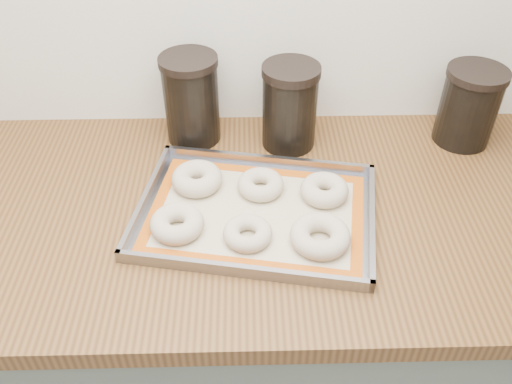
{
  "coord_description": "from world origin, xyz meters",
  "views": [
    {
      "loc": [
        -0.19,
        0.86,
        1.64
      ],
      "look_at": [
        -0.17,
        1.64,
        0.96
      ],
      "focal_mm": 38.0,
      "sensor_mm": 36.0,
      "label": 1
    }
  ],
  "objects_px": {
    "baking_tray": "(256,212)",
    "canister_right": "(469,106)",
    "bagel_front_right": "(320,236)",
    "bagel_back_right": "(324,190)",
    "canister_left": "(191,99)",
    "bagel_front_left": "(177,223)",
    "bagel_front_mid": "(248,233)",
    "bagel_back_left": "(197,179)",
    "canister_mid": "(290,106)",
    "bagel_back_mid": "(261,184)"
  },
  "relations": [
    {
      "from": "bagel_back_left",
      "to": "bagel_back_right",
      "type": "height_order",
      "value": "bagel_back_left"
    },
    {
      "from": "bagel_front_right",
      "to": "canister_left",
      "type": "bearing_deg",
      "value": 125.57
    },
    {
      "from": "baking_tray",
      "to": "bagel_back_left",
      "type": "xyz_separation_m",
      "value": [
        -0.12,
        0.09,
        0.02
      ]
    },
    {
      "from": "bagel_front_left",
      "to": "bagel_back_mid",
      "type": "relative_size",
      "value": 1.08
    },
    {
      "from": "canister_right",
      "to": "bagel_back_right",
      "type": "bearing_deg",
      "value": -149.41
    },
    {
      "from": "bagel_back_right",
      "to": "canister_left",
      "type": "distance_m",
      "value": 0.37
    },
    {
      "from": "baking_tray",
      "to": "bagel_front_mid",
      "type": "xyz_separation_m",
      "value": [
        -0.02,
        -0.07,
        0.01
      ]
    },
    {
      "from": "canister_mid",
      "to": "bagel_back_right",
      "type": "bearing_deg",
      "value": -73.32
    },
    {
      "from": "bagel_back_left",
      "to": "bagel_back_right",
      "type": "xyz_separation_m",
      "value": [
        0.26,
        -0.04,
        -0.0
      ]
    },
    {
      "from": "bagel_front_right",
      "to": "canister_right",
      "type": "height_order",
      "value": "canister_right"
    },
    {
      "from": "bagel_front_right",
      "to": "bagel_back_left",
      "type": "relative_size",
      "value": 1.07
    },
    {
      "from": "bagel_back_mid",
      "to": "canister_mid",
      "type": "height_order",
      "value": "canister_mid"
    },
    {
      "from": "bagel_front_right",
      "to": "canister_left",
      "type": "relative_size",
      "value": 0.55
    },
    {
      "from": "canister_left",
      "to": "canister_mid",
      "type": "bearing_deg",
      "value": -7.17
    },
    {
      "from": "canister_mid",
      "to": "bagel_front_right",
      "type": "bearing_deg",
      "value": -83.76
    },
    {
      "from": "bagel_front_left",
      "to": "canister_right",
      "type": "bearing_deg",
      "value": 24.86
    },
    {
      "from": "bagel_front_left",
      "to": "bagel_front_mid",
      "type": "distance_m",
      "value": 0.14
    },
    {
      "from": "bagel_front_right",
      "to": "bagel_back_mid",
      "type": "height_order",
      "value": "bagel_front_right"
    },
    {
      "from": "bagel_front_left",
      "to": "bagel_front_right",
      "type": "height_order",
      "value": "same"
    },
    {
      "from": "baking_tray",
      "to": "bagel_front_right",
      "type": "distance_m",
      "value": 0.14
    },
    {
      "from": "baking_tray",
      "to": "canister_right",
      "type": "distance_m",
      "value": 0.55
    },
    {
      "from": "bagel_front_mid",
      "to": "bagel_back_mid",
      "type": "xyz_separation_m",
      "value": [
        0.03,
        0.14,
        0.0
      ]
    },
    {
      "from": "bagel_back_right",
      "to": "canister_right",
      "type": "distance_m",
      "value": 0.41
    },
    {
      "from": "bagel_back_right",
      "to": "canister_mid",
      "type": "xyz_separation_m",
      "value": [
        -0.06,
        0.2,
        0.08
      ]
    },
    {
      "from": "bagel_front_mid",
      "to": "bagel_front_right",
      "type": "bearing_deg",
      "value": -5.69
    },
    {
      "from": "bagel_front_right",
      "to": "canister_right",
      "type": "xyz_separation_m",
      "value": [
        0.37,
        0.33,
        0.07
      ]
    },
    {
      "from": "bagel_front_right",
      "to": "canister_mid",
      "type": "height_order",
      "value": "canister_mid"
    },
    {
      "from": "baking_tray",
      "to": "bagel_back_left",
      "type": "height_order",
      "value": "bagel_back_left"
    },
    {
      "from": "baking_tray",
      "to": "bagel_front_right",
      "type": "xyz_separation_m",
      "value": [
        0.12,
        -0.08,
        0.02
      ]
    },
    {
      "from": "baking_tray",
      "to": "bagel_front_left",
      "type": "height_order",
      "value": "bagel_front_left"
    },
    {
      "from": "bagel_back_left",
      "to": "canister_left",
      "type": "relative_size",
      "value": 0.51
    },
    {
      "from": "bagel_back_mid",
      "to": "canister_right",
      "type": "height_order",
      "value": "canister_right"
    },
    {
      "from": "bagel_front_left",
      "to": "canister_right",
      "type": "xyz_separation_m",
      "value": [
        0.64,
        0.29,
        0.07
      ]
    },
    {
      "from": "baking_tray",
      "to": "canister_right",
      "type": "relative_size",
      "value": 2.85
    },
    {
      "from": "bagel_front_right",
      "to": "canister_right",
      "type": "distance_m",
      "value": 0.5
    },
    {
      "from": "baking_tray",
      "to": "bagel_front_left",
      "type": "xyz_separation_m",
      "value": [
        -0.15,
        -0.05,
        0.02
      ]
    },
    {
      "from": "bagel_front_mid",
      "to": "canister_right",
      "type": "bearing_deg",
      "value": 32.57
    },
    {
      "from": "bagel_back_left",
      "to": "canister_mid",
      "type": "xyz_separation_m",
      "value": [
        0.2,
        0.16,
        0.07
      ]
    },
    {
      "from": "bagel_back_right",
      "to": "canister_left",
      "type": "bearing_deg",
      "value": 140.9
    },
    {
      "from": "bagel_back_left",
      "to": "canister_left",
      "type": "distance_m",
      "value": 0.2
    },
    {
      "from": "bagel_back_left",
      "to": "bagel_front_left",
      "type": "bearing_deg",
      "value": -102.86
    },
    {
      "from": "bagel_front_right",
      "to": "canister_mid",
      "type": "xyz_separation_m",
      "value": [
        -0.04,
        0.33,
        0.08
      ]
    },
    {
      "from": "baking_tray",
      "to": "canister_left",
      "type": "xyz_separation_m",
      "value": [
        -0.14,
        0.27,
        0.1
      ]
    },
    {
      "from": "bagel_back_mid",
      "to": "bagel_back_right",
      "type": "height_order",
      "value": "bagel_back_right"
    },
    {
      "from": "canister_right",
      "to": "baking_tray",
      "type": "bearing_deg",
      "value": -152.78
    },
    {
      "from": "bagel_front_mid",
      "to": "bagel_back_mid",
      "type": "bearing_deg",
      "value": 78.41
    },
    {
      "from": "baking_tray",
      "to": "bagel_back_mid",
      "type": "distance_m",
      "value": 0.07
    },
    {
      "from": "bagel_front_left",
      "to": "bagel_back_right",
      "type": "xyz_separation_m",
      "value": [
        0.29,
        0.09,
        -0.0
      ]
    },
    {
      "from": "bagel_front_mid",
      "to": "bagel_back_left",
      "type": "xyz_separation_m",
      "value": [
        -0.1,
        0.16,
        0.0
      ]
    },
    {
      "from": "bagel_front_left",
      "to": "bagel_back_right",
      "type": "bearing_deg",
      "value": 17.33
    }
  ]
}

